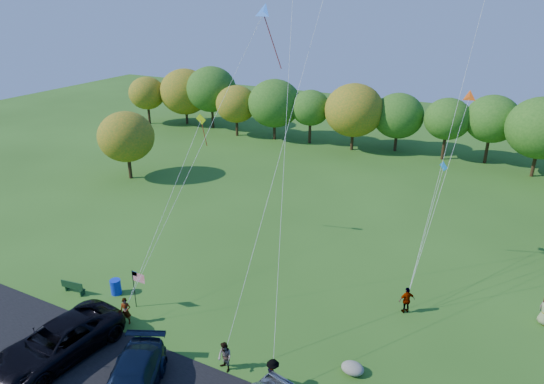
{
  "coord_description": "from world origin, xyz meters",
  "views": [
    {
      "loc": [
        12.48,
        -16.86,
        17.82
      ],
      "look_at": [
        0.65,
        6.0,
        7.16
      ],
      "focal_mm": 32.0,
      "sensor_mm": 36.0,
      "label": 1
    }
  ],
  "objects": [
    {
      "name": "flyer_c",
      "position": [
        4.21,
        -0.8,
        0.86
      ],
      "size": [
        1.24,
        1.23,
        1.71
      ],
      "primitive_type": "imported",
      "rotation": [
        0.0,
        0.0,
        2.37
      ],
      "color": "#4C4C59",
      "rests_on": "ground"
    },
    {
      "name": "flag_assembly",
      "position": [
        -5.95,
        1.24,
        1.93
      ],
      "size": [
        0.95,
        0.62,
        2.56
      ],
      "color": "black",
      "rests_on": "ground"
    },
    {
      "name": "flyer_d",
      "position": [
        8.51,
        8.26,
        0.86
      ],
      "size": [
        1.04,
        0.96,
        1.71
      ],
      "primitive_type": "imported",
      "rotation": [
        0.0,
        0.0,
        3.83
      ],
      "color": "#4C4C59",
      "rests_on": "ground"
    },
    {
      "name": "trash_barrel",
      "position": [
        -8.32,
        1.73,
        0.5
      ],
      "size": [
        0.67,
        0.67,
        1.0
      ],
      "primitive_type": "cylinder",
      "color": "#0D2DCE",
      "rests_on": "ground"
    },
    {
      "name": "boulder_near",
      "position": [
        7.3,
        1.98,
        0.29
      ],
      "size": [
        1.17,
        0.91,
        0.58
      ],
      "primitive_type": "ellipsoid",
      "color": "gray",
      "rests_on": "ground"
    },
    {
      "name": "minivan_dark",
      "position": [
        -6.69,
        -3.96,
        1.0
      ],
      "size": [
        3.83,
        7.06,
        1.88
      ],
      "primitive_type": "imported",
      "rotation": [
        0.0,
        0.0,
        -0.11
      ],
      "color": "black",
      "rests_on": "asphalt_lane"
    },
    {
      "name": "park_bench",
      "position": [
        -10.76,
        0.51,
        0.47
      ],
      "size": [
        1.59,
        0.51,
        0.88
      ],
      "rotation": [
        0.0,
        0.0,
        0.15
      ],
      "color": "#133419",
      "rests_on": "ground"
    },
    {
      "name": "ground",
      "position": [
        0.0,
        0.0,
        0.0
      ],
      "size": [
        140.0,
        140.0,
        0.0
      ],
      "primitive_type": "plane",
      "color": "#2C5618",
      "rests_on": "ground"
    },
    {
      "name": "flyer_b",
      "position": [
        1.49,
        -0.8,
        0.83
      ],
      "size": [
        0.99,
        0.89,
        1.66
      ],
      "primitive_type": "imported",
      "rotation": [
        0.0,
        0.0,
        -0.4
      ],
      "color": "#4C4C59",
      "rests_on": "ground"
    },
    {
      "name": "treeline",
      "position": [
        -0.06,
        36.3,
        4.86
      ],
      "size": [
        76.16,
        27.49,
        8.33
      ],
      "color": "#3A2915",
      "rests_on": "ground"
    },
    {
      "name": "flyer_a",
      "position": [
        -5.61,
        -0.23,
        0.84
      ],
      "size": [
        0.73,
        0.64,
        1.68
      ],
      "primitive_type": "imported",
      "rotation": [
        0.0,
        0.0,
        0.48
      ],
      "color": "#4C4C59",
      "rests_on": "ground"
    }
  ]
}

